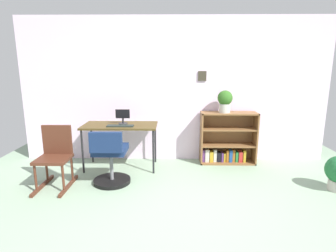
{
  "coord_description": "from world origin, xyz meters",
  "views": [
    {
      "loc": [
        -0.04,
        -2.49,
        1.62
      ],
      "look_at": [
        -0.09,
        1.17,
        0.81
      ],
      "focal_mm": 28.97,
      "sensor_mm": 36.0,
      "label": 1
    }
  ],
  "objects": [
    {
      "name": "bookshelf_low",
      "position": [
        0.9,
        1.96,
        0.38
      ],
      "size": [
        0.92,
        0.3,
        0.87
      ],
      "color": "brown",
      "rests_on": "ground_plane"
    },
    {
      "name": "office_chair",
      "position": [
        -0.88,
        1.03,
        0.35
      ],
      "size": [
        0.52,
        0.55,
        0.8
      ],
      "color": "black",
      "rests_on": "ground_plane"
    },
    {
      "name": "keyboard",
      "position": [
        -0.83,
        1.55,
        0.72
      ],
      "size": [
        0.41,
        0.13,
        0.02
      ],
      "primitive_type": "cube",
      "color": "#232C27",
      "rests_on": "desk"
    },
    {
      "name": "monitor",
      "position": [
        -0.82,
        1.73,
        0.83
      ],
      "size": [
        0.22,
        0.14,
        0.23
      ],
      "color": "#262628",
      "rests_on": "desk"
    },
    {
      "name": "rocking_chair",
      "position": [
        -1.62,
        0.99,
        0.43
      ],
      "size": [
        0.42,
        0.64,
        0.83
      ],
      "color": "#50291A",
      "rests_on": "ground_plane"
    },
    {
      "name": "potted_plant_on_shelf",
      "position": [
        0.83,
        1.9,
        1.07
      ],
      "size": [
        0.24,
        0.24,
        0.36
      ],
      "color": "#B7B2A8",
      "rests_on": "bookshelf_low"
    },
    {
      "name": "desk",
      "position": [
        -0.85,
        1.68,
        0.66
      ],
      "size": [
        1.16,
        0.58,
        0.71
      ],
      "color": "#4D3C1C",
      "rests_on": "ground_plane"
    },
    {
      "name": "ground_plane",
      "position": [
        0.0,
        0.0,
        0.0
      ],
      "size": [
        6.24,
        6.24,
        0.0
      ],
      "primitive_type": "plane",
      "color": "#8DA88C"
    },
    {
      "name": "wall_back",
      "position": [
        0.0,
        2.15,
        1.21
      ],
      "size": [
        5.2,
        0.12,
        2.42
      ],
      "color": "silver",
      "rests_on": "ground_plane"
    }
  ]
}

